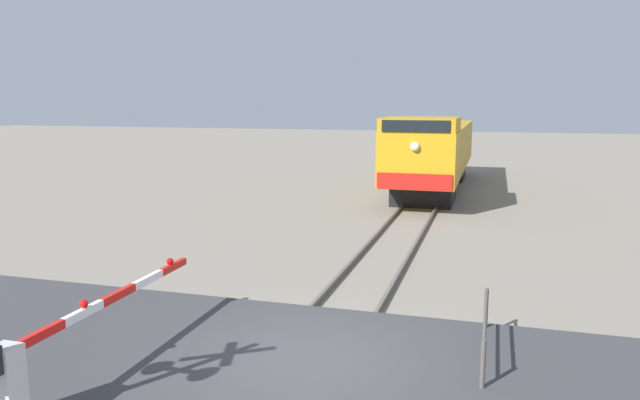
% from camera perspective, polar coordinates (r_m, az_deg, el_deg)
% --- Properties ---
extents(ground_plane, '(160.00, 160.00, 0.00)m').
position_cam_1_polar(ground_plane, '(10.82, -1.36, -15.46)').
color(ground_plane, gray).
extents(rail_track_left, '(0.08, 80.00, 0.15)m').
position_cam_1_polar(rail_track_left, '(11.01, -5.04, -14.62)').
color(rail_track_left, '#59544C').
rests_on(rail_track_left, ground_plane).
extents(rail_track_right, '(0.08, 80.00, 0.15)m').
position_cam_1_polar(rail_track_right, '(10.61, 2.47, -15.54)').
color(rail_track_right, '#59544C').
rests_on(rail_track_right, ground_plane).
extents(road_surface, '(36.00, 5.13, 0.16)m').
position_cam_1_polar(road_surface, '(10.79, -1.36, -15.07)').
color(road_surface, '#38383A').
rests_on(road_surface, ground_plane).
extents(locomotive, '(3.08, 15.83, 3.84)m').
position_cam_1_polar(locomotive, '(31.16, 10.72, 4.60)').
color(locomotive, black).
rests_on(locomotive, ground_plane).
extents(crossing_gate, '(0.36, 5.44, 1.40)m').
position_cam_1_polar(crossing_gate, '(9.93, -24.98, -13.33)').
color(crossing_gate, silver).
rests_on(crossing_gate, ground_plane).
extents(guard_railing, '(0.08, 2.69, 0.95)m').
position_cam_1_polar(guard_railing, '(11.09, 15.31, -11.69)').
color(guard_railing, '#4C4742').
rests_on(guard_railing, ground_plane).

